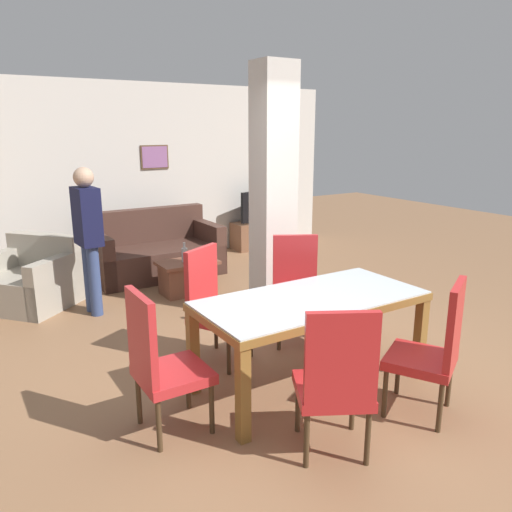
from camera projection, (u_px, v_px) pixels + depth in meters
ground_plane at (309, 383)px, 4.11m from camera, size 18.00×18.00×0.00m
back_wall at (124, 175)px, 7.49m from camera, size 7.20×0.09×2.70m
divider_pillar at (273, 194)px, 5.33m from camera, size 0.40×0.35×2.70m
dining_table at (311, 314)px, 3.96m from camera, size 1.82×0.86×0.75m
dining_chair_far_right at (296, 286)px, 4.87m from camera, size 0.63×0.63×1.03m
dining_chair_near_left at (336, 379)px, 3.07m from camera, size 0.62×0.62×1.03m
dining_chair_head_left at (160, 361)px, 3.32m from camera, size 0.46×0.46×1.03m
dining_chair_far_left at (213, 303)px, 4.42m from camera, size 0.62×0.62×1.03m
dining_chair_near_right at (434, 347)px, 3.53m from camera, size 0.62×0.62×1.03m
sofa at (155, 254)px, 7.07m from camera, size 1.75×0.93×0.91m
armchair at (30, 282)px, 5.84m from camera, size 1.26×1.27×0.80m
coffee_table at (188, 277)px, 6.29m from camera, size 0.73×0.45×0.42m
bottle at (185, 254)px, 6.20m from camera, size 0.07×0.07×0.25m
tv_stand at (263, 234)px, 8.74m from camera, size 1.12×0.40×0.46m
tv_screen at (263, 206)px, 8.61m from camera, size 1.04×0.33×0.55m
standing_person at (88, 231)px, 5.44m from camera, size 0.24×0.39×1.64m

